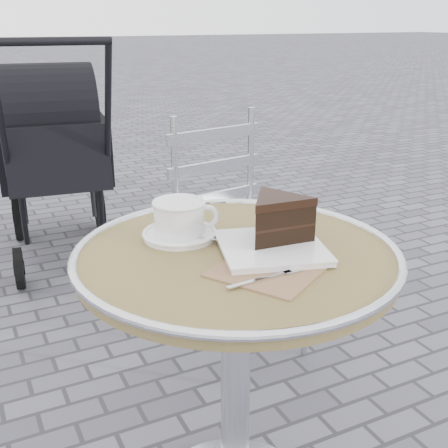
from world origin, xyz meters
name	(u,v)px	position (x,y,z in m)	size (l,w,h in m)	color
cafe_table	(236,317)	(0.00, 0.00, 0.57)	(0.72, 0.72, 0.74)	silver
cappuccino_set	(180,221)	(-0.08, 0.13, 0.77)	(0.17, 0.19, 0.09)	white
cake_plate_set	(276,225)	(0.08, -0.02, 0.79)	(0.33, 0.35, 0.12)	#8B654C
bistro_chair	(227,207)	(0.35, 0.75, 0.55)	(0.46, 0.46, 0.90)	silver
baby_stroller	(55,160)	(-0.05, 1.96, 0.51)	(0.62, 1.15, 1.14)	black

